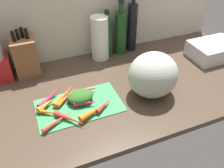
% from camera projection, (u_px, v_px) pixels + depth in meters
% --- Properties ---
extents(ground_plane, '(1.70, 0.80, 0.03)m').
position_uv_depth(ground_plane, '(117.00, 87.00, 1.26)').
color(ground_plane, '#47382B').
extents(wall_back, '(1.70, 0.03, 0.60)m').
position_uv_depth(wall_back, '(92.00, 5.00, 1.35)').
color(wall_back, beige).
rests_on(wall_back, ground_plane).
extents(cutting_board, '(0.40, 0.23, 0.01)m').
position_uv_depth(cutting_board, '(79.00, 105.00, 1.12)').
color(cutting_board, '#338C4C').
rests_on(cutting_board, ground_plane).
extents(carrot_0, '(0.12, 0.04, 0.03)m').
position_uv_depth(carrot_0, '(87.00, 90.00, 1.18)').
color(carrot_0, red).
rests_on(carrot_0, cutting_board).
extents(carrot_1, '(0.16, 0.08, 0.03)m').
position_uv_depth(carrot_1, '(95.00, 111.00, 1.06)').
color(carrot_1, orange).
rests_on(carrot_1, cutting_board).
extents(carrot_2, '(0.11, 0.08, 0.03)m').
position_uv_depth(carrot_2, '(104.00, 105.00, 1.09)').
color(carrot_2, red).
rests_on(carrot_2, cutting_board).
extents(carrot_3, '(0.14, 0.13, 0.03)m').
position_uv_depth(carrot_3, '(50.00, 97.00, 1.13)').
color(carrot_3, '#B2264C').
rests_on(carrot_3, cutting_board).
extents(carrot_4, '(0.11, 0.06, 0.03)m').
position_uv_depth(carrot_4, '(85.00, 103.00, 1.10)').
color(carrot_4, '#B2264C').
rests_on(carrot_4, cutting_board).
extents(carrot_5, '(0.10, 0.08, 0.03)m').
position_uv_depth(carrot_5, '(46.00, 104.00, 1.10)').
color(carrot_5, orange).
rests_on(carrot_5, cutting_board).
extents(carrot_6, '(0.09, 0.10, 0.02)m').
position_uv_depth(carrot_6, '(50.00, 98.00, 1.14)').
color(carrot_6, orange).
rests_on(carrot_6, cutting_board).
extents(carrot_7, '(0.16, 0.09, 0.02)m').
position_uv_depth(carrot_7, '(59.00, 120.00, 1.02)').
color(carrot_7, red).
rests_on(carrot_7, cutting_board).
extents(carrot_8, '(0.10, 0.09, 0.03)m').
position_uv_depth(carrot_8, '(77.00, 100.00, 1.11)').
color(carrot_8, '#B2264C').
rests_on(carrot_8, cutting_board).
extents(carrot_9, '(0.12, 0.13, 0.03)m').
position_uv_depth(carrot_9, '(69.00, 118.00, 1.02)').
color(carrot_9, red).
rests_on(carrot_9, cutting_board).
extents(carrot_10, '(0.14, 0.12, 0.02)m').
position_uv_depth(carrot_10, '(67.00, 96.00, 1.15)').
color(carrot_10, orange).
rests_on(carrot_10, cutting_board).
extents(carrot_11, '(0.11, 0.08, 0.02)m').
position_uv_depth(carrot_11, '(49.00, 112.00, 1.06)').
color(carrot_11, orange).
rests_on(carrot_11, cutting_board).
extents(carrot_12, '(0.14, 0.14, 0.03)m').
position_uv_depth(carrot_12, '(64.00, 95.00, 1.15)').
color(carrot_12, orange).
rests_on(carrot_12, cutting_board).
extents(carrot_greens_pile, '(0.12, 0.10, 0.05)m').
position_uv_depth(carrot_greens_pile, '(80.00, 96.00, 1.12)').
color(carrot_greens_pile, '#2D6023').
rests_on(carrot_greens_pile, cutting_board).
extents(winter_squash, '(0.24, 0.22, 0.23)m').
position_uv_depth(winter_squash, '(153.00, 75.00, 1.13)').
color(winter_squash, '#B2B7A8').
rests_on(winter_squash, ground_plane).
extents(knife_block, '(0.12, 0.14, 0.27)m').
position_uv_depth(knife_block, '(25.00, 56.00, 1.27)').
color(knife_block, brown).
rests_on(knife_block, ground_plane).
extents(paper_towel_roll, '(0.10, 0.10, 0.26)m').
position_uv_depth(paper_towel_roll, '(100.00, 38.00, 1.39)').
color(paper_towel_roll, white).
rests_on(paper_towel_roll, ground_plane).
extents(bottle_0, '(0.06, 0.06, 0.29)m').
position_uv_depth(bottle_0, '(107.00, 38.00, 1.43)').
color(bottle_0, '#19421E').
rests_on(bottle_0, ground_plane).
extents(bottle_1, '(0.07, 0.07, 0.34)m').
position_uv_depth(bottle_1, '(121.00, 32.00, 1.44)').
color(bottle_1, '#19421E').
rests_on(bottle_1, ground_plane).
extents(bottle_2, '(0.06, 0.06, 0.37)m').
position_uv_depth(bottle_2, '(132.00, 27.00, 1.47)').
color(bottle_2, black).
rests_on(bottle_2, ground_plane).
extents(dish_rack, '(0.28, 0.20, 0.10)m').
position_uv_depth(dish_rack, '(213.00, 50.00, 1.45)').
color(dish_rack, silver).
rests_on(dish_rack, ground_plane).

